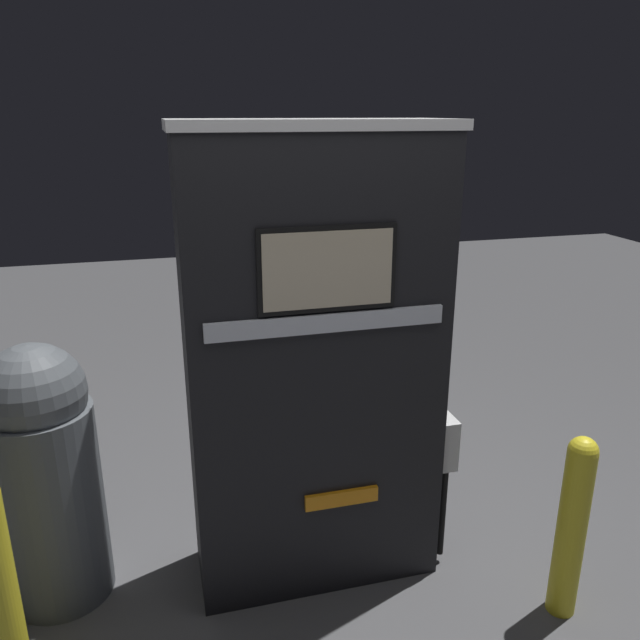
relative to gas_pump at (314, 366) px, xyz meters
name	(u,v)px	position (x,y,z in m)	size (l,w,h in m)	color
ground_plane	(326,593)	(0.00, -0.21, -0.99)	(14.00, 14.00, 0.00)	#4C4C4F
gas_pump	(314,366)	(0.00, 0.00, 0.00)	(1.15, 0.45, 1.99)	black
safety_bollard	(572,523)	(0.93, -0.55, -0.56)	(0.12, 0.12, 0.82)	yellow
trash_bin	(46,473)	(-1.12, 0.12, -0.40)	(0.43, 0.43, 1.15)	#51565B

